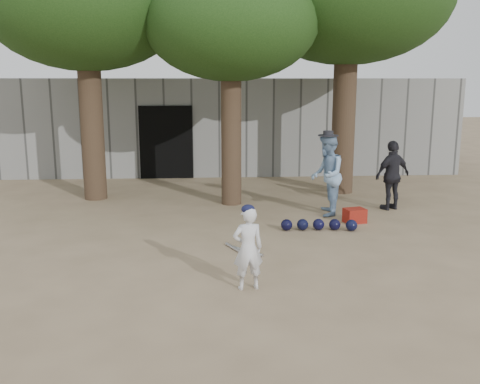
{
  "coord_description": "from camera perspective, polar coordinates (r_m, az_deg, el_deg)",
  "views": [
    {
      "loc": [
        -0.01,
        -8.43,
        2.91
      ],
      "look_at": [
        0.6,
        1.0,
        0.95
      ],
      "focal_mm": 40.0,
      "sensor_mm": 36.0,
      "label": 1
    }
  ],
  "objects": [
    {
      "name": "boy_player",
      "position": [
        7.58,
        0.85,
        -6.04
      ],
      "size": [
        0.48,
        0.36,
        1.2
      ],
      "primitive_type": "imported",
      "rotation": [
        0.0,
        0.0,
        3.31
      ],
      "color": "silver",
      "rests_on": "ground"
    },
    {
      "name": "bat_pile",
      "position": [
        9.36,
        0.13,
        -6.21
      ],
      "size": [
        0.63,
        0.74,
        0.06
      ],
      "color": "#B0B1B7",
      "rests_on": "ground"
    },
    {
      "name": "back_building",
      "position": [
        18.82,
        -3.7,
        7.4
      ],
      "size": [
        16.0,
        5.24,
        3.0
      ],
      "color": "gray",
      "rests_on": "ground"
    },
    {
      "name": "ground",
      "position": [
        8.92,
        -3.46,
        -7.35
      ],
      "size": [
        70.0,
        70.0,
        0.0
      ],
      "primitive_type": "plane",
      "color": "#937C5E",
      "rests_on": "ground"
    },
    {
      "name": "helmet_row",
      "position": [
        10.75,
        8.4,
        -3.48
      ],
      "size": [
        1.51,
        0.35,
        0.23
      ],
      "color": "black",
      "rests_on": "ground"
    },
    {
      "name": "red_bag",
      "position": [
        11.47,
        12.13,
        -2.48
      ],
      "size": [
        0.49,
        0.41,
        0.3
      ],
      "primitive_type": "cube",
      "rotation": [
        0.0,
        0.0,
        0.25
      ],
      "color": "maroon",
      "rests_on": "ground"
    },
    {
      "name": "spectator_dark",
      "position": [
        12.74,
        15.94,
        1.72
      ],
      "size": [
        1.01,
        0.73,
        1.6
      ],
      "primitive_type": "imported",
      "rotation": [
        0.0,
        0.0,
        3.55
      ],
      "color": "black",
      "rests_on": "ground"
    },
    {
      "name": "spectator_blue",
      "position": [
        11.86,
        9.25,
        1.8
      ],
      "size": [
        0.83,
        0.98,
        1.8
      ],
      "primitive_type": "imported",
      "rotation": [
        0.0,
        0.0,
        4.53
      ],
      "color": "#7FA1C5",
      "rests_on": "ground"
    },
    {
      "name": "tree_row",
      "position": [
        13.58,
        -0.52,
        19.23
      ],
      "size": [
        11.4,
        5.8,
        6.69
      ],
      "color": "brown",
      "rests_on": "ground"
    }
  ]
}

